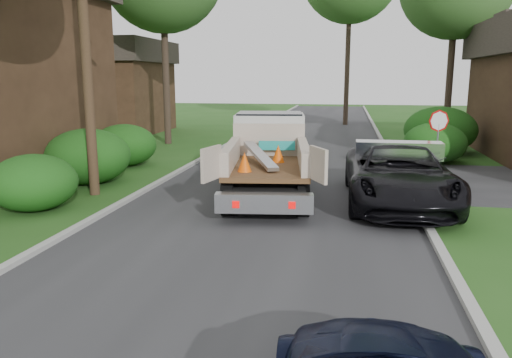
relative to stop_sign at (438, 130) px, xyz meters
The scene contains 14 objects.
ground 10.55m from the stop_sign, 120.02° to the right, with size 120.00×120.00×0.00m, color #204D16.
road 5.58m from the stop_sign, 169.11° to the left, with size 8.00×90.00×0.02m, color #28282B.
curb_left 9.51m from the stop_sign, behind, with size 0.20×90.00×0.12m, color #9E9E99.
curb_right 2.27m from the stop_sign, 137.73° to the left, with size 0.20×90.00×0.12m, color #9E9E99.
stop_sign is the anchor object (origin of this frame).
utility_pole 11.91m from the stop_sign, 159.38° to the right, with size 2.42×1.25×10.00m.
house_left_far 22.81m from the stop_sign, 145.19° to the left, with size 7.56×7.56×6.00m.
hedge_left_a 12.92m from the stop_sign, 152.24° to the right, with size 2.34×2.34×1.53m, color #133F0E.
hedge_left_b 11.99m from the stop_sign, 167.94° to the right, with size 2.86×2.86×1.87m, color #133F0E.
hedge_left_c 12.08m from the stop_sign, behind, with size 2.60×2.60×1.70m, color #133F0E.
hedge_right_a 4.15m from the stop_sign, 81.47° to the left, with size 2.60×2.60×1.70m, color #133F0E.
hedge_right_b 7.15m from the stop_sign, 79.48° to the left, with size 3.38×3.38×2.21m, color #133F0E.
flatbed_truck 6.04m from the stop_sign, 156.12° to the right, with size 3.41×6.62×2.40m.
black_pickup 4.01m from the stop_sign, 114.17° to the right, with size 2.83×6.15×1.71m, color black.
Camera 1 is at (2.10, -8.91, 3.55)m, focal length 35.00 mm.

